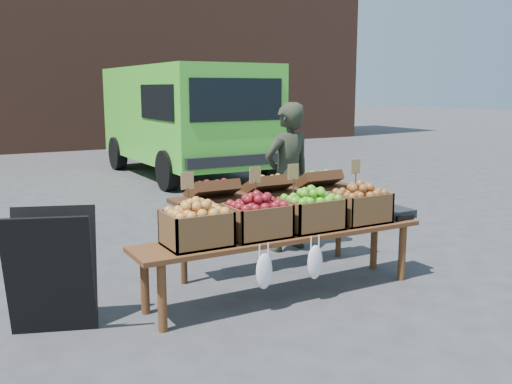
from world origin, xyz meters
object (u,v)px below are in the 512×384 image
display_bench (284,264)px  weighing_scale (393,213)px  crate_golden_apples (196,228)px  crate_red_apples (311,214)px  chalkboard_sign (52,271)px  crate_russet_pears (257,221)px  back_table (267,219)px  delivery_van (185,122)px  crate_green_apples (359,207)px  vendor (288,177)px

display_bench → weighing_scale: weighing_scale is taller
crate_golden_apples → display_bench: bearing=0.0°
crate_golden_apples → crate_red_apples: bearing=0.0°
chalkboard_sign → crate_russet_pears: bearing=12.5°
back_table → display_bench: 0.80m
back_table → delivery_van: bearing=74.7°
weighing_scale → crate_russet_pears: bearing=180.0°
crate_red_apples → crate_golden_apples: bearing=180.0°
chalkboard_sign → crate_green_apples: chalkboard_sign is taller
delivery_van → crate_green_apples: (-1.15, -7.01, -0.41)m
chalkboard_sign → back_table: size_ratio=0.45×
back_table → crate_red_apples: size_ratio=4.20×
delivery_van → display_bench: bearing=-105.9°
delivery_van → crate_red_apples: size_ratio=9.98×
crate_russet_pears → weighing_scale: (1.52, 0.00, -0.10)m
delivery_van → crate_russet_pears: delivery_van is taller
back_table → crate_russet_pears: 0.91m
chalkboard_sign → crate_red_apples: chalkboard_sign is taller
back_table → crate_golden_apples: back_table is taller
crate_green_apples → back_table: bearing=128.5°
vendor → crate_russet_pears: vendor is taller
delivery_van → crate_golden_apples: delivery_van is taller
crate_golden_apples → delivery_van: bearing=68.2°
delivery_van → weighing_scale: delivery_van is taller
delivery_van → chalkboard_sign: delivery_van is taller
crate_golden_apples → weighing_scale: (2.08, 0.00, -0.10)m
vendor → back_table: vendor is taller
chalkboard_sign → weighing_scale: chalkboard_sign is taller
back_table → weighing_scale: back_table is taller
display_bench → crate_red_apples: crate_red_apples is taller
delivery_van → crate_red_apples: 7.22m
delivery_van → display_bench: (-1.97, -7.01, -0.83)m
vendor → chalkboard_sign: 2.92m
delivery_van → crate_russet_pears: 7.37m
delivery_van → weighing_scale: 7.06m
display_bench → crate_red_apples: 0.51m
crate_golden_apples → back_table: bearing=33.8°
delivery_van → vendor: size_ratio=3.01×
chalkboard_sign → back_table: 2.22m
delivery_van → chalkboard_sign: (-3.87, -6.80, -0.65)m
chalkboard_sign → crate_golden_apples: (1.08, -0.21, 0.24)m
vendor → crate_golden_apples: bearing=30.5°
weighing_scale → back_table: bearing=144.2°
delivery_van → display_bench: delivery_van is taller
crate_red_apples → weighing_scale: size_ratio=1.47×
delivery_van → display_bench: 7.33m
vendor → crate_green_apples: vendor is taller
display_bench → back_table: bearing=70.7°
back_table → crate_red_apples: 0.75m
delivery_van → display_bench: size_ratio=1.85×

